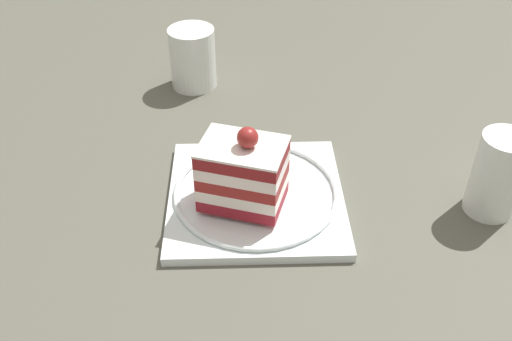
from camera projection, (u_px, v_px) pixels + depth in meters
The scene contains 7 objects.
ground_plane at pixel (270, 192), 0.74m from camera, with size 2.40×2.40×0.00m, color #525247.
dessert_plate at pixel (256, 195), 0.73m from camera, with size 0.25×0.25×0.02m.
cake_slice at pixel (243, 173), 0.68m from camera, with size 0.08×0.11×0.11m.
whipped_cream_dollop at pixel (265, 151), 0.76m from camera, with size 0.04×0.04×0.03m, color white.
fork at pixel (221, 165), 0.75m from camera, with size 0.10×0.07×0.00m.
drink_glass_near at pixel (193, 61), 0.93m from camera, with size 0.07×0.07×0.10m.
drink_glass_far at pixel (496, 177), 0.69m from camera, with size 0.06×0.06×0.11m.
Camera 1 is at (-0.56, -0.05, 0.48)m, focal length 40.63 mm.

